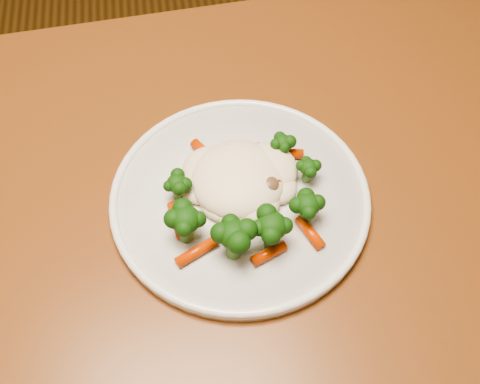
{
  "coord_description": "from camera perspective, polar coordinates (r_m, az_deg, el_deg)",
  "views": [
    {
      "loc": [
        -0.09,
        -0.4,
        1.32
      ],
      "look_at": [
        -0.03,
        -0.02,
        0.77
      ],
      "focal_mm": 45.0,
      "sensor_mm": 36.0,
      "label": 1
    }
  ],
  "objects": [
    {
      "name": "dining_table",
      "position": [
        0.75,
        3.07,
        -7.99
      ],
      "size": [
        1.27,
        0.89,
        0.75
      ],
      "rotation": [
        0.0,
        0.0,
        0.07
      ],
      "color": "brown",
      "rests_on": "ground"
    },
    {
      "name": "plate",
      "position": [
        0.68,
        -0.0,
        -0.67
      ],
      "size": [
        0.29,
        0.29,
        0.01
      ],
      "primitive_type": "cylinder",
      "color": "white",
      "rests_on": "dining_table"
    },
    {
      "name": "meal",
      "position": [
        0.65,
        0.16,
        0.02
      ],
      "size": [
        0.18,
        0.18,
        0.05
      ],
      "color": "#FDEDCB",
      "rests_on": "plate"
    }
  ]
}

